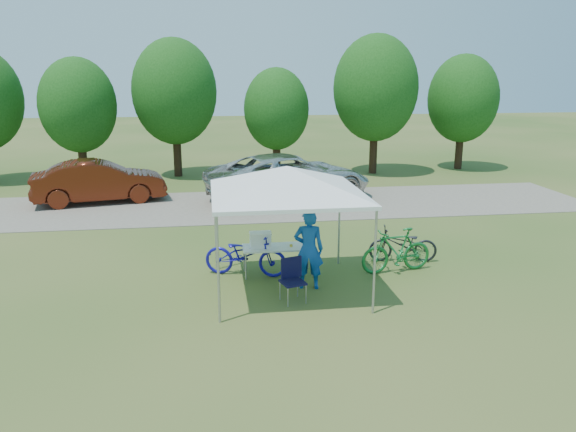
# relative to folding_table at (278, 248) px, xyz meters

# --- Properties ---
(ground) EXTENTS (100.00, 100.00, 0.00)m
(ground) POSITION_rel_folding_table_xyz_m (0.08, -0.98, -0.63)
(ground) COLOR #2D5119
(ground) RESTS_ON ground
(gravel_strip) EXTENTS (24.00, 5.00, 0.02)m
(gravel_strip) POSITION_rel_folding_table_xyz_m (0.08, 7.02, -0.62)
(gravel_strip) COLOR gray
(gravel_strip) RESTS_ON ground
(canopy) EXTENTS (4.53, 4.53, 3.00)m
(canopy) POSITION_rel_folding_table_xyz_m (0.08, -0.98, 2.02)
(canopy) COLOR #A5A5AA
(canopy) RESTS_ON ground
(treeline) EXTENTS (24.89, 4.28, 6.30)m
(treeline) POSITION_rel_folding_table_xyz_m (-0.22, 13.07, 2.91)
(treeline) COLOR #382314
(treeline) RESTS_ON ground
(folding_table) EXTENTS (1.63, 0.68, 0.67)m
(folding_table) POSITION_rel_folding_table_xyz_m (0.00, 0.00, 0.00)
(folding_table) COLOR white
(folding_table) RESTS_ON ground
(folding_chair) EXTENTS (0.56, 0.59, 0.90)m
(folding_chair) POSITION_rel_folding_table_xyz_m (0.10, -1.59, -0.10)
(folding_chair) COLOR black
(folding_chair) RESTS_ON ground
(cooler) EXTENTS (0.50, 0.34, 0.36)m
(cooler) POSITION_rel_folding_table_xyz_m (-0.40, 0.00, 0.23)
(cooler) COLOR white
(cooler) RESTS_ON folding_table
(ice_cream_cup) EXTENTS (0.07, 0.07, 0.05)m
(ice_cream_cup) POSITION_rel_folding_table_xyz_m (0.31, -0.05, 0.07)
(ice_cream_cup) COLOR gold
(ice_cream_cup) RESTS_ON folding_table
(cyclist) EXTENTS (0.71, 0.54, 1.77)m
(cyclist) POSITION_rel_folding_table_xyz_m (0.56, -0.97, 0.26)
(cyclist) COLOR #144AA9
(cyclist) RESTS_ON ground
(bike_blue) EXTENTS (2.06, 1.24, 1.02)m
(bike_blue) POSITION_rel_folding_table_xyz_m (-0.75, 0.01, -0.12)
(bike_blue) COLOR #17129F
(bike_blue) RESTS_ON ground
(bike_green) EXTENTS (1.83, 0.78, 1.07)m
(bike_green) POSITION_rel_folding_table_xyz_m (2.79, -0.26, -0.09)
(bike_green) COLOR #186E2F
(bike_green) RESTS_ON ground
(bike_dark) EXTENTS (1.77, 0.88, 0.89)m
(bike_dark) POSITION_rel_folding_table_xyz_m (3.20, 0.42, -0.18)
(bike_dark) COLOR black
(bike_dark) RESTS_ON ground
(minivan) EXTENTS (6.67, 4.53, 1.70)m
(minivan) POSITION_rel_folding_table_xyz_m (1.39, 7.74, 0.24)
(minivan) COLOR silver
(minivan) RESTS_ON gravel_strip
(sedan) EXTENTS (4.86, 2.51, 1.52)m
(sedan) POSITION_rel_folding_table_xyz_m (-5.47, 8.29, 0.15)
(sedan) COLOR #541C0E
(sedan) RESTS_ON gravel_strip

